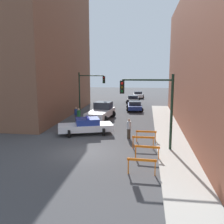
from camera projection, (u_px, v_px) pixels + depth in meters
The scene contains 17 objects.
ground_plane at pixel (84, 153), 17.08m from camera, with size 120.00×120.00×0.00m, color #424244.
sidewalk_right at pixel (176, 156), 16.23m from camera, with size 2.40×44.00×0.12m.
building_corner_left at pixel (16, 48), 30.98m from camera, with size 14.00×20.00×16.29m.
traffic_light_near at pixel (155, 100), 17.01m from camera, with size 3.64×0.35×5.20m.
traffic_light_far at pixel (88, 87), 31.80m from camera, with size 3.44×0.35×5.20m.
police_car at pixel (86, 126), 21.83m from camera, with size 5.05×3.31×1.52m.
white_truck at pixel (101, 112), 28.08m from camera, with size 3.04×5.60×1.90m.
parked_car_near at pixel (135, 106), 34.14m from camera, with size 2.51×4.43×1.31m.
parked_car_mid at pixel (133, 99), 41.53m from camera, with size 2.34×4.34×1.31m.
parked_car_far at pixel (138, 94), 48.89m from camera, with size 2.38×4.36×1.31m.
pedestrian_crossing at pixel (79, 116), 25.66m from camera, with size 0.51×0.51×1.66m.
pedestrian_corner at pixel (76, 115), 26.50m from camera, with size 0.43×0.43×1.66m.
pedestrian_sidewalk at pixel (129, 128), 20.39m from camera, with size 0.45×0.45×1.66m.
barrier_front at pixel (142, 164), 13.43m from camera, with size 1.60×0.21×0.90m.
barrier_mid at pixel (147, 150), 15.68m from camera, with size 1.60×0.31×0.90m.
barrier_back at pixel (143, 140), 17.85m from camera, with size 1.60×0.16×0.90m.
barrier_corner at pixel (146, 134), 19.47m from camera, with size 1.60×0.16×0.90m.
Camera 1 is at (4.19, -15.93, 5.67)m, focal length 40.00 mm.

